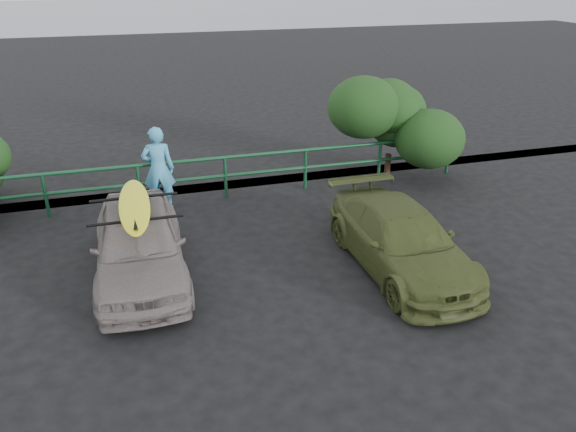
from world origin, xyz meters
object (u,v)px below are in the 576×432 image
guardrail (183,181)px  olive_vehicle (401,240)px  man (158,169)px  surfboard (134,205)px  sedan (139,244)px

guardrail → olive_vehicle: bearing=-51.5°
guardrail → man: 0.75m
olive_vehicle → man: (-3.96, 4.05, 0.39)m
surfboard → man: bearing=79.7°
guardrail → sedan: size_ratio=3.61×
sedan → man: size_ratio=2.01×
man → sedan: bearing=85.4°
sedan → olive_vehicle: size_ratio=0.97×
guardrail → man: size_ratio=7.25×
sedan → surfboard: surfboard is taller
guardrail → surfboard: bearing=-109.5°
surfboard → sedan: bearing=0.0°
sedan → surfboard: bearing=0.0°
olive_vehicle → man: bearing=134.0°
guardrail → sedan: bearing=-109.5°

